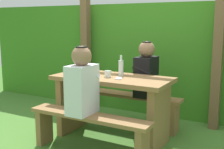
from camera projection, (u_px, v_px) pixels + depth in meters
The scene contains 12 objects.
ground_plane at pixel (112, 138), 3.64m from camera, with size 12.00×12.00×0.00m, color #46782E.
hedge_backdrop at pixel (161, 56), 4.92m from camera, with size 6.40×1.10×1.68m, color #397B1F.
pergola_post_left at pixel (86, 45), 4.77m from camera, with size 0.12×0.12×2.07m, color brown.
pergola_post_right at pixel (218, 51), 3.80m from camera, with size 0.12×0.12×2.07m, color brown.
picnic_table at pixel (112, 97), 3.55m from camera, with size 1.40×0.64×0.77m.
bench_near at pixel (89, 126), 3.14m from camera, with size 1.40×0.24×0.45m.
bench_far at pixel (130, 103), 4.02m from camera, with size 1.40×0.24×0.45m.
person_white_shirt at pixel (82, 83), 3.10m from camera, with size 0.25×0.35×0.72m.
person_black_coat at pixel (146, 71), 3.83m from camera, with size 0.25×0.35×0.72m.
drinking_glass at pixel (108, 74), 3.46m from camera, with size 0.08×0.08×0.08m, color silver.
bottle_left at pixel (121, 67), 3.54m from camera, with size 0.06×0.06×0.25m.
cell_phone at pixel (119, 78), 3.37m from camera, with size 0.07×0.14×0.01m, color silver.
Camera 1 is at (1.68, -3.01, 1.41)m, focal length 47.54 mm.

